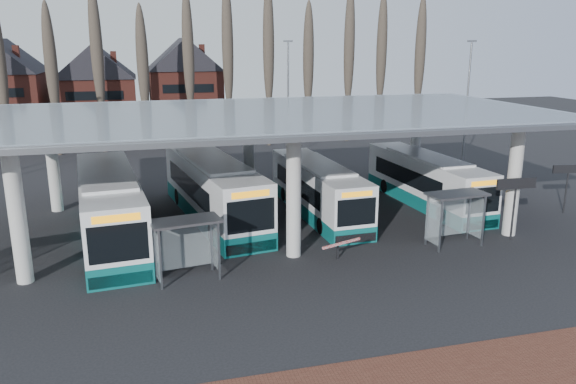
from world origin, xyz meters
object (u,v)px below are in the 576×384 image
object	(u,v)px
bus_1	(213,190)
shelter_1	(185,235)
bus_2	(318,190)
bus_3	(426,181)
shelter_2	(454,207)
bus_0	(109,208)

from	to	relation	value
bus_1	shelter_1	bearing A→B (deg)	-113.89
bus_2	bus_3	xyz separation A→B (m)	(7.30, 0.30, 0.02)
bus_2	shelter_2	size ratio (longest dim) A/B	3.68
shelter_1	shelter_2	size ratio (longest dim) A/B	1.02
bus_3	shelter_1	size ratio (longest dim) A/B	3.68
bus_0	bus_1	xyz separation A→B (m)	(5.69, 2.26, -0.01)
bus_3	shelter_1	distance (m)	17.70
shelter_2	bus_0	bearing A→B (deg)	157.58
bus_0	shelter_2	size ratio (longest dim) A/B	4.29
bus_2	bus_3	distance (m)	7.31
bus_0	bus_2	distance (m)	11.95
bus_2	shelter_2	bearing A→B (deg)	-56.43
shelter_1	bus_1	bearing A→B (deg)	65.91
shelter_1	shelter_2	world-z (taller)	shelter_2
bus_0	bus_2	bearing A→B (deg)	1.95
shelter_2	bus_1	bearing A→B (deg)	140.91
shelter_1	shelter_2	bearing A→B (deg)	-5.28
shelter_1	bus_3	bearing A→B (deg)	18.17
bus_0	shelter_1	bearing A→B (deg)	-66.77
bus_0	shelter_1	size ratio (longest dim) A/B	4.22
bus_0	bus_2	xyz separation A→B (m)	(11.84, 1.55, -0.23)
bus_3	shelter_1	bearing A→B (deg)	-156.40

